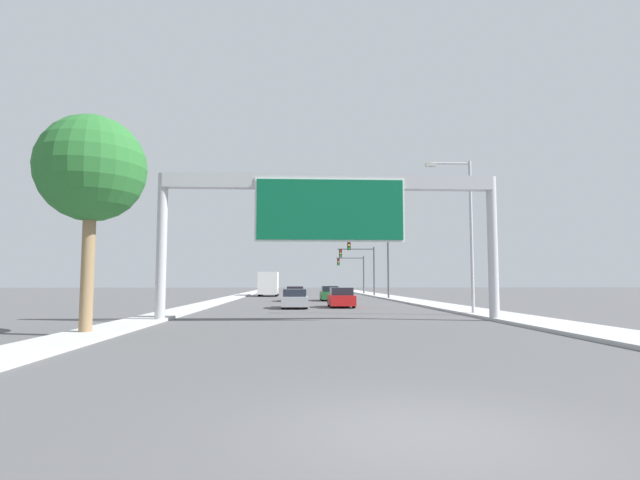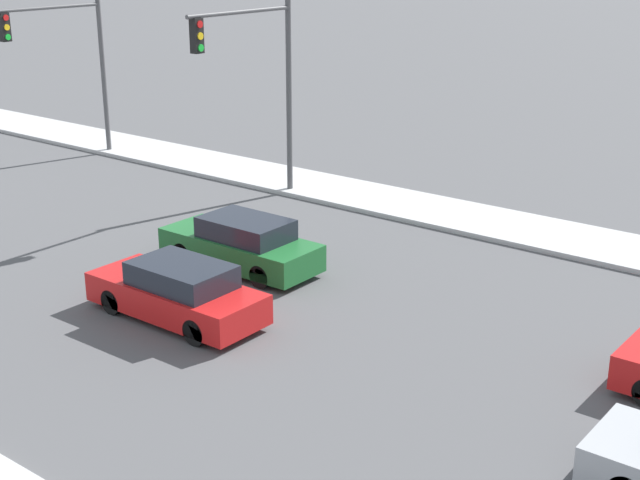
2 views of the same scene
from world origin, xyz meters
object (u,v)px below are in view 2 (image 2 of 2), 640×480
Objects in this scene: traffic_light_mid_block at (71,52)px; car_mid_right at (178,292)px; car_far_left at (242,244)px; traffic_light_near_intersection at (261,69)px.

car_mid_right is at bearing -120.24° from traffic_light_mid_block.
traffic_light_near_intersection reaches higher than car_far_left.
traffic_light_near_intersection is 1.05× the size of traffic_light_mid_block.
car_far_left is 7.60m from traffic_light_near_intersection.
traffic_light_near_intersection reaches higher than car_mid_right.
traffic_light_near_intersection is at bearing 29.52° from car_mid_right.
car_far_left is 3.68m from car_mid_right.
traffic_light_mid_block is at bearing 90.33° from traffic_light_near_intersection.
car_far_left is 0.73× the size of traffic_light_mid_block.
traffic_light_near_intersection is at bearing -89.67° from traffic_light_mid_block.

